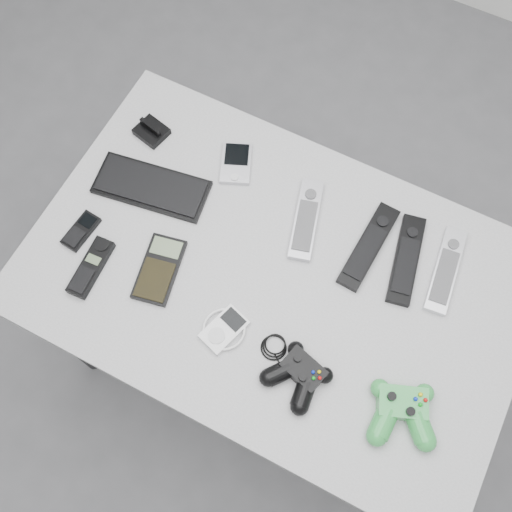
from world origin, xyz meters
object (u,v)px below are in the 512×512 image
at_px(pda_keyboard, 151,187).
at_px(controller_green, 402,410).
at_px(remote_black_b, 406,259).
at_px(mobile_phone, 81,231).
at_px(desk, 275,285).
at_px(remote_silver_b, 446,270).
at_px(controller_black, 299,374).
at_px(remote_silver_a, 306,219).
at_px(pda, 236,163).
at_px(cordless_handset, 91,267).
at_px(remote_black_a, 369,246).
at_px(mp3_player, 224,329).
at_px(calculator, 159,269).

bearing_deg(pda_keyboard, controller_green, -25.75).
xyz_separation_m(remote_black_b, mobile_phone, (-0.71, -0.28, -0.00)).
height_order(desk, controller_green, controller_green).
xyz_separation_m(desk, pda_keyboard, (-0.37, 0.07, 0.07)).
bearing_deg(remote_silver_b, mobile_phone, -165.84).
xyz_separation_m(pda_keyboard, remote_silver_b, (0.71, 0.12, 0.00)).
height_order(pda_keyboard, controller_black, controller_black).
distance_m(remote_silver_a, mobile_phone, 0.53).
distance_m(pda, cordless_handset, 0.43).
xyz_separation_m(remote_black_a, cordless_handset, (-0.55, -0.34, -0.00)).
xyz_separation_m(remote_silver_b, mobile_phone, (-0.80, -0.30, -0.00)).
bearing_deg(remote_silver_b, remote_black_a, -178.15).
xyz_separation_m(desk, mobile_phone, (-0.46, -0.11, 0.07)).
relative_size(remote_black_b, mp3_player, 2.17).
height_order(remote_black_b, mobile_phone, remote_black_b).
distance_m(remote_silver_b, controller_black, 0.42).
bearing_deg(calculator, remote_silver_a, 35.73).
height_order(mobile_phone, controller_green, controller_green).
xyz_separation_m(remote_black_b, controller_black, (-0.11, -0.35, 0.01)).
relative_size(mobile_phone, mp3_player, 0.96).
bearing_deg(mp3_player, controller_green, 19.08).
bearing_deg(pda, remote_silver_a, -38.53).
xyz_separation_m(remote_silver_a, mobile_phone, (-0.46, -0.27, -0.00)).
xyz_separation_m(controller_black, controller_green, (0.22, 0.03, 0.00)).
relative_size(mp3_player, controller_black, 0.48).
bearing_deg(mp3_player, pda, 131.50).
bearing_deg(remote_silver_b, controller_green, -91.75).
bearing_deg(calculator, remote_silver_b, 15.23).
bearing_deg(cordless_handset, desk, 21.33).
bearing_deg(cordless_handset, mp3_player, -1.74).
bearing_deg(calculator, controller_green, -15.77).
bearing_deg(remote_black_a, cordless_handset, -144.74).
bearing_deg(remote_black_b, mp3_player, -142.38).
bearing_deg(controller_black, remote_silver_a, 128.60).
bearing_deg(remote_silver_a, pda_keyboard, 178.03).
relative_size(remote_silver_a, mobile_phone, 2.12).
height_order(remote_silver_a, controller_green, controller_green).
height_order(remote_black_a, remote_silver_b, remote_black_a).
height_order(desk, remote_silver_b, remote_silver_b).
bearing_deg(controller_green, calculator, 154.93).
bearing_deg(pda_keyboard, calculator, -63.55).
bearing_deg(calculator, pda_keyboard, 113.93).
distance_m(pda_keyboard, calculator, 0.22).
xyz_separation_m(pda_keyboard, controller_green, (0.74, -0.22, 0.02)).
bearing_deg(controller_green, pda, 126.66).
relative_size(pda, mobile_phone, 1.14).
xyz_separation_m(remote_black_a, calculator, (-0.41, -0.27, -0.00)).
bearing_deg(calculator, cordless_handset, -165.83).
distance_m(pda_keyboard, remote_silver_a, 0.38).
xyz_separation_m(calculator, mp3_player, (0.20, -0.06, 0.00)).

